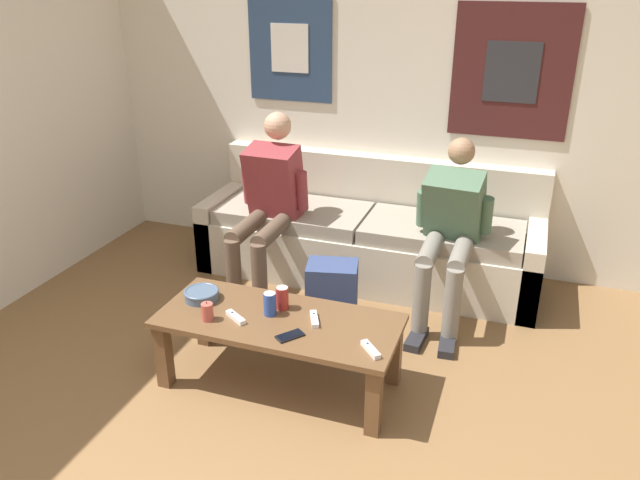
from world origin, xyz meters
name	(u,v)px	position (x,y,z in m)	size (l,w,h in m)	color
wall_back	(392,87)	(0.00, 2.86, 1.28)	(10.00, 0.07, 2.55)	silver
couch	(368,238)	(-0.04, 2.50, 0.28)	(2.35, 0.73, 0.80)	beige
coffee_table	(279,330)	(-0.13, 1.09, 0.33)	(1.24, 0.53, 0.40)	brown
person_seated_adult	(268,201)	(-0.63, 2.10, 0.63)	(0.47, 0.85, 1.17)	brown
person_seated_teen	(450,228)	(0.57, 2.12, 0.59)	(0.47, 0.83, 1.09)	gray
backpack	(332,298)	(-0.05, 1.72, 0.20)	(0.34, 0.31, 0.42)	navy
ceramic_bowl	(201,294)	(-0.60, 1.14, 0.43)	(0.19, 0.19, 0.05)	#475B75
pillar_candle	(207,312)	(-0.46, 0.96, 0.44)	(0.06, 0.06, 0.10)	#B24C42
drink_can_blue	(270,304)	(-0.19, 1.11, 0.46)	(0.07, 0.07, 0.12)	#28479E
drink_can_red	(282,298)	(-0.15, 1.19, 0.46)	(0.07, 0.07, 0.12)	maroon
game_controller_near_left	(314,319)	(0.05, 1.12, 0.41)	(0.09, 0.14, 0.03)	white
game_controller_near_right	(236,317)	(-0.33, 1.01, 0.41)	(0.14, 0.11, 0.03)	white
game_controller_far_center	(371,349)	(0.39, 0.96, 0.41)	(0.12, 0.13, 0.03)	white
cell_phone	(290,336)	(-0.01, 0.95, 0.40)	(0.14, 0.15, 0.01)	black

